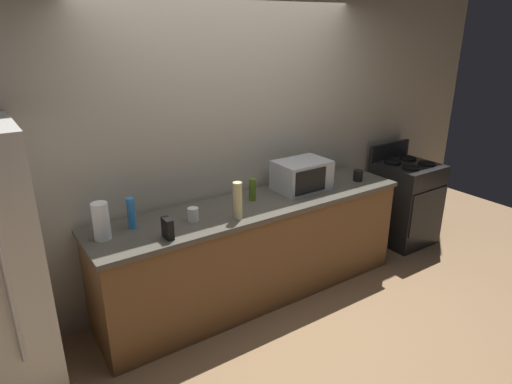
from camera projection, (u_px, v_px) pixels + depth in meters
The scene contains 12 objects.
ground_plane at pixel (283, 316), 3.79m from camera, with size 8.00×8.00×0.00m, color #93704C.
back_wall at pixel (230, 141), 3.94m from camera, with size 6.40×0.10×2.70m, color #B2A893.
counter_run at pixel (256, 250), 3.94m from camera, with size 2.84×0.64×0.90m.
stove_range at pixel (405, 202), 4.99m from camera, with size 0.60×0.61×1.08m.
microwave at pixel (302, 175), 4.05m from camera, with size 0.48×0.35×0.27m.
paper_towel_roll at pixel (101, 221), 3.11m from camera, with size 0.12×0.12×0.27m, color white.
cordless_phone at pixel (168, 228), 3.14m from camera, with size 0.05×0.11×0.15m, color black.
bottle_vinegar at pixel (238, 201), 3.43m from camera, with size 0.07×0.07×0.30m, color beige.
bottle_olive_oil at pixel (252, 190), 3.81m from camera, with size 0.06×0.06×0.19m, color #4C6B19.
bottle_spray_cleaner at pixel (131, 213), 3.29m from camera, with size 0.06×0.06×0.24m, color #338CE5.
mug_black at pixel (358, 176), 4.31m from camera, with size 0.09×0.09×0.10m, color black.
mug_white at pixel (193, 215), 3.42m from camera, with size 0.08×0.08×0.11m, color white.
Camera 1 is at (-1.97, -2.50, 2.32)m, focal length 31.46 mm.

